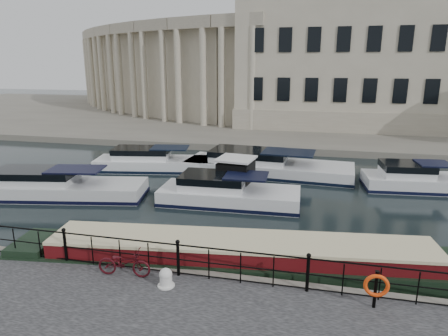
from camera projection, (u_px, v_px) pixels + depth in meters
The scene contains 10 objects.
ground_plane at pixel (199, 258), 14.94m from camera, with size 160.00×160.00×0.00m, color black.
far_bank at pixel (285, 116), 51.57m from camera, with size 120.00×42.00×0.55m, color #6B665B.
railing at pixel (178, 256), 12.51m from camera, with size 24.14×0.14×1.22m.
civic_building at pixel (275, 62), 46.00m from camera, with size 53.55×31.84×16.85m.
bicycle at pixel (124, 263), 12.53m from camera, with size 0.60×1.71×0.90m, color #3F0B11.
mooring_bollard at pixel (166, 278), 11.99m from camera, with size 0.52×0.52×0.59m.
life_ring_post at pixel (376, 286), 10.78m from camera, with size 0.68×0.19×1.11m.
narrowboat at pixel (239, 261), 13.92m from camera, with size 16.69×4.17×1.60m.
harbour_hut at pixel (236, 178), 21.78m from camera, with size 2.84×2.47×2.16m.
cabin_cruisers at pixel (215, 178), 23.93m from camera, with size 27.40×11.30×1.99m.
Camera 1 is at (3.97, -13.00, 7.12)m, focal length 32.00 mm.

